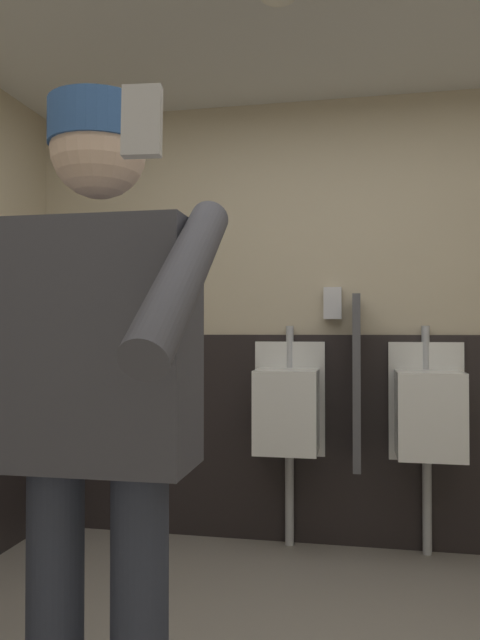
% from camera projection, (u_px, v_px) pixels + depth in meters
% --- Properties ---
extents(wall_back, '(4.15, 0.12, 2.55)m').
position_uv_depth(wall_back, '(330.00, 320.00, 3.47)').
color(wall_back, beige).
rests_on(wall_back, ground_plane).
extents(wainscot_band_back, '(3.55, 0.03, 1.19)m').
position_uv_depth(wainscot_band_back, '(330.00, 439.00, 3.38)').
color(wainscot_band_back, black).
rests_on(wainscot_band_back, ground_plane).
extents(urinal_left, '(0.40, 0.34, 1.24)m').
position_uv_depth(urinal_left, '(288.00, 409.00, 3.29)').
color(urinal_left, white).
rests_on(urinal_left, ground_plane).
extents(urinal_middle, '(0.40, 0.34, 1.24)m').
position_uv_depth(urinal_middle, '(429.00, 413.00, 3.15)').
color(urinal_middle, white).
rests_on(urinal_middle, ground_plane).
extents(privacy_divider_panel, '(0.04, 0.40, 0.90)m').
position_uv_depth(privacy_divider_panel, '(356.00, 380.00, 3.15)').
color(privacy_divider_panel, '#4C4C51').
extents(person, '(0.69, 0.60, 1.78)m').
position_uv_depth(person, '(96.00, 392.00, 1.45)').
color(person, '#2D3342').
rests_on(person, ground_plane).
extents(cell_phone, '(0.06, 0.03, 0.11)m').
position_uv_depth(cell_phone, '(142.00, 121.00, 0.91)').
color(cell_phone, silver).
extents(soap_dispenser, '(0.10, 0.07, 0.18)m').
position_uv_depth(soap_dispenser, '(333.00, 303.00, 3.37)').
color(soap_dispenser, silver).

